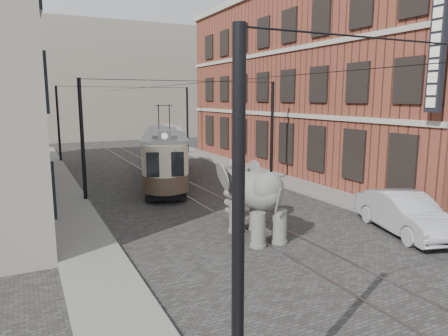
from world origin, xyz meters
TOP-DOWN VIEW (x-y plane):
  - ground at (0.00, 0.00)m, footprint 120.00×120.00m
  - tram_rails at (0.00, 0.00)m, footprint 1.54×80.00m
  - sidewalk_right at (6.00, 0.00)m, footprint 2.00×60.00m
  - sidewalk_left at (-6.50, 0.00)m, footprint 2.00×60.00m
  - brick_building at (11.00, 9.00)m, footprint 8.00×26.00m
  - distant_block at (0.00, 40.00)m, footprint 28.00×10.00m
  - catenary at (-0.20, 5.00)m, footprint 11.00×30.20m
  - tram at (-0.34, 9.50)m, footprint 5.90×11.92m
  - elephant at (-0.70, -2.28)m, footprint 2.51×4.45m
  - parked_car at (4.58, -4.30)m, footprint 2.84×4.95m

SIDE VIEW (x-z plane):
  - ground at x=0.00m, z-range 0.00..0.00m
  - tram_rails at x=0.00m, z-range 0.00..0.02m
  - sidewalk_right at x=6.00m, z-range 0.00..0.15m
  - sidewalk_left at x=-6.50m, z-range 0.00..0.15m
  - parked_car at x=4.58m, z-range 0.00..1.54m
  - elephant at x=-0.70m, z-range 0.00..2.69m
  - tram at x=-0.34m, z-range 0.00..4.66m
  - catenary at x=-0.20m, z-range 0.00..6.00m
  - brick_building at x=11.00m, z-range 0.00..12.00m
  - distant_block at x=0.00m, z-range 0.00..14.00m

